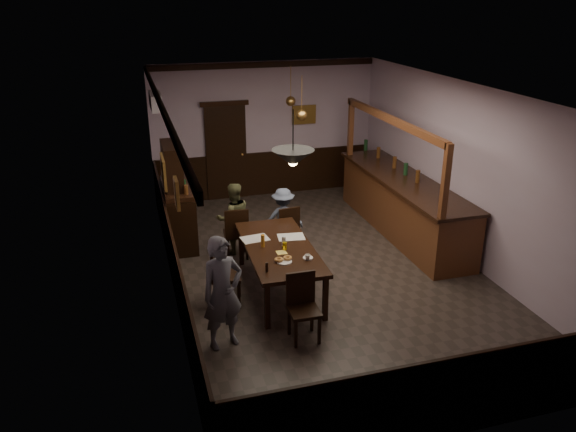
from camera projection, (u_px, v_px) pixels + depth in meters
name	position (u px, v px, depth m)	size (l,w,h in m)	color
room	(326.00, 185.00, 8.93)	(5.01, 8.01, 3.01)	#2D2621
dining_table	(279.00, 250.00, 8.59)	(1.06, 2.23, 0.75)	black
chair_far_left	(236.00, 231.00, 9.69)	(0.44, 0.44, 0.95)	black
chair_far_right	(287.00, 227.00, 9.92)	(0.42, 0.42, 0.90)	black
chair_near	(303.00, 303.00, 7.47)	(0.41, 0.41, 0.93)	black
chair_side	(221.00, 271.00, 8.26)	(0.50, 0.50, 0.98)	black
person_standing	(223.00, 293.00, 7.19)	(0.56, 0.37, 1.55)	slate
person_seated_left	(234.00, 218.00, 9.89)	(0.63, 0.49, 1.30)	brown
person_seated_right	(283.00, 218.00, 10.14)	(0.73, 0.42, 1.13)	slate
newspaper_left	(255.00, 239.00, 8.82)	(0.42, 0.30, 0.01)	silver
newspaper_right	(291.00, 237.00, 8.88)	(0.42, 0.30, 0.01)	silver
napkin	(282.00, 252.00, 8.36)	(0.15, 0.15, 0.00)	#EFD058
saucer	(308.00, 258.00, 8.19)	(0.15, 0.15, 0.01)	white
coffee_cup	(308.00, 257.00, 8.11)	(0.08, 0.08, 0.07)	white
pastry_plate	(284.00, 262.00, 8.07)	(0.22, 0.22, 0.01)	white
pastry_ring_a	(279.00, 260.00, 8.07)	(0.13, 0.13, 0.04)	#C68C47
pastry_ring_b	(288.00, 258.00, 8.12)	(0.13, 0.13, 0.04)	#C68C47
soda_can	(285.00, 246.00, 8.43)	(0.07, 0.07, 0.12)	yellow
beer_glass	(263.00, 241.00, 8.51)	(0.06, 0.06, 0.20)	#BF721E
water_glass	(284.00, 241.00, 8.57)	(0.06, 0.06, 0.15)	silver
pepper_mill	(267.00, 267.00, 7.77)	(0.04, 0.04, 0.14)	black
sideboard	(177.00, 204.00, 10.24)	(0.51, 1.43, 1.89)	black
bar_counter	(403.00, 204.00, 10.77)	(0.95, 4.09, 2.29)	#552A16
door_back	(226.00, 153.00, 12.39)	(0.90, 0.06, 2.10)	black
ac_unit	(156.00, 101.00, 10.55)	(0.20, 0.85, 0.30)	white
picture_left_small	(177.00, 193.00, 6.63)	(0.04, 0.28, 0.36)	olive
picture_left_large	(164.00, 172.00, 8.93)	(0.04, 0.62, 0.48)	olive
picture_back	(304.00, 115.00, 12.58)	(0.55, 0.04, 0.42)	olive
pendant_iron	(293.00, 158.00, 7.25)	(0.56, 0.56, 0.74)	black
pendant_brass_mid	(302.00, 115.00, 10.10)	(0.20, 0.20, 0.81)	#BF8C3F
pendant_brass_far	(291.00, 101.00, 11.38)	(0.20, 0.20, 0.81)	#BF8C3F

